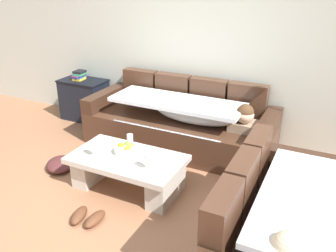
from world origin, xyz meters
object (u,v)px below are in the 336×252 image
object	(u,v)px
wine_glass_near_right	(147,159)
open_magazine	(148,159)
pair_of_shoes	(87,217)
wine_glass_near_left	(93,146)
couch_near_window	(284,231)
side_cabinet	(85,100)
wine_glass_far_back	(130,139)
crumpled_garment	(60,164)
book_stack_on_cabinet	(79,75)
couch_along_wall	(182,124)
coffee_table	(128,168)
fruit_bowl	(127,149)

from	to	relation	value
wine_glass_near_right	open_magazine	bearing A→B (deg)	117.16
pair_of_shoes	wine_glass_near_left	bearing A→B (deg)	118.32
couch_near_window	side_cabinet	distance (m)	3.81
wine_glass_far_back	crumpled_garment	distance (m)	1.00
couch_near_window	book_stack_on_cabinet	distance (m)	3.88
couch_along_wall	wine_glass_near_right	distance (m)	1.32
coffee_table	wine_glass_near_left	world-z (taller)	wine_glass_near_left
wine_glass_near_left	crumpled_garment	xyz separation A→B (m)	(-0.62, 0.12, -0.44)
coffee_table	wine_glass_near_left	bearing A→B (deg)	-157.33
fruit_bowl	pair_of_shoes	xyz separation A→B (m)	(0.00, -0.74, -0.38)
couch_near_window	open_magazine	distance (m)	1.52
couch_near_window	side_cabinet	bearing A→B (deg)	61.80
coffee_table	fruit_bowl	bearing A→B (deg)	120.78
couch_near_window	coffee_table	xyz separation A→B (m)	(-1.68, 0.41, -0.10)
coffee_table	book_stack_on_cabinet	bearing A→B (deg)	141.24
fruit_bowl	wine_glass_near_left	distance (m)	0.36
couch_along_wall	book_stack_on_cabinet	bearing A→B (deg)	173.08
couch_along_wall	coffee_table	xyz separation A→B (m)	(-0.12, -1.17, -0.09)
open_magazine	book_stack_on_cabinet	size ratio (longest dim) A/B	1.26
fruit_bowl	wine_glass_near_left	world-z (taller)	wine_glass_near_left
couch_along_wall	coffee_table	distance (m)	1.18
crumpled_garment	pair_of_shoes	bearing A→B (deg)	-35.24
coffee_table	wine_glass_far_back	bearing A→B (deg)	111.94
book_stack_on_cabinet	pair_of_shoes	bearing A→B (deg)	-50.55
wine_glass_far_back	fruit_bowl	bearing A→B (deg)	-76.17
wine_glass_far_back	wine_glass_near_left	bearing A→B (deg)	-127.94
wine_glass_near_left	side_cabinet	size ratio (longest dim) A/B	0.23
pair_of_shoes	wine_glass_far_back	bearing A→B (deg)	91.94
book_stack_on_cabinet	side_cabinet	bearing A→B (deg)	-0.08
open_magazine	pair_of_shoes	size ratio (longest dim) A/B	0.86
coffee_table	wine_glass_near_right	bearing A→B (deg)	-21.23
couch_near_window	wine_glass_near_left	size ratio (longest dim) A/B	11.09
wine_glass_near_right	side_cabinet	distance (m)	2.51
couch_near_window	wine_glass_near_left	xyz separation A→B (m)	(-2.01, 0.27, 0.16)
wine_glass_near_right	open_magazine	xyz separation A→B (m)	(-0.09, 0.17, -0.11)
couch_along_wall	fruit_bowl	xyz separation A→B (m)	(-0.17, -1.08, 0.09)
open_magazine	pair_of_shoes	bearing A→B (deg)	-109.72
open_magazine	book_stack_on_cabinet	bearing A→B (deg)	147.31
couch_along_wall	side_cabinet	bearing A→B (deg)	172.88
pair_of_shoes	book_stack_on_cabinet	bearing A→B (deg)	129.45
open_magazine	book_stack_on_cabinet	distance (m)	2.40
coffee_table	book_stack_on_cabinet	world-z (taller)	book_stack_on_cabinet
book_stack_on_cabinet	wine_glass_far_back	bearing A→B (deg)	-36.01
fruit_bowl	wine_glass_far_back	world-z (taller)	wine_glass_far_back
fruit_bowl	crumpled_garment	xyz separation A→B (m)	(-0.90, -0.10, -0.36)
wine_glass_far_back	open_magazine	size ratio (longest dim) A/B	0.59
wine_glass_near_left	couch_near_window	bearing A→B (deg)	-7.71
pair_of_shoes	fruit_bowl	bearing A→B (deg)	90.25
couch_along_wall	book_stack_on_cabinet	distance (m)	1.90
couch_near_window	coffee_table	world-z (taller)	couch_near_window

